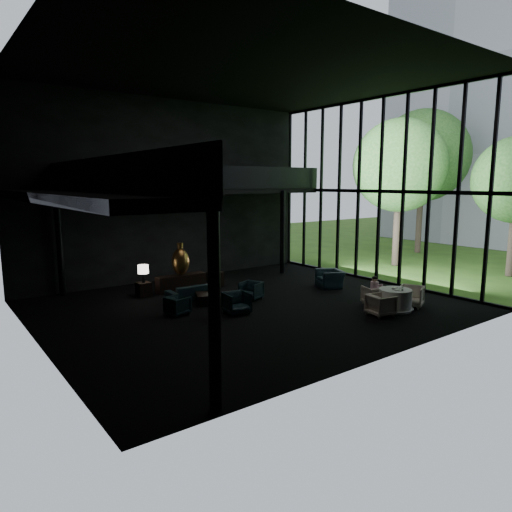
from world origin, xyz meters
TOP-DOWN VIEW (x-y plane):
  - floor at (0.00, 0.00)m, footprint 14.00×12.00m
  - ceiling at (0.00, 0.00)m, footprint 14.00×12.00m
  - wall_back at (0.00, 6.00)m, footprint 14.00×0.04m
  - wall_front at (0.00, -6.00)m, footprint 14.00×0.04m
  - wall_left at (-7.00, 0.00)m, footprint 0.04×12.00m
  - curtain_wall at (6.95, 0.00)m, footprint 0.20×12.00m
  - mezzanine_left at (-6.00, 0.00)m, footprint 2.00×12.00m
  - mezzanine_back at (1.00, 5.00)m, footprint 12.00×2.00m
  - railing_left at (-5.00, 0.00)m, footprint 0.06×12.00m
  - railing_back at (1.00, 4.00)m, footprint 12.00×0.06m
  - column_sw at (-5.00, -5.70)m, footprint 0.24×0.24m
  - column_nw at (-5.00, 5.70)m, footprint 0.24×0.24m
  - column_ne at (4.80, 4.00)m, footprint 0.24×0.24m
  - tree_near at (11.00, 2.00)m, footprint 4.80×4.80m
  - tree_far at (16.00, 4.00)m, footprint 5.60×5.60m
  - console at (-0.92, 3.59)m, footprint 2.08×0.47m
  - bronze_urn at (-0.92, 3.59)m, footprint 0.70×0.70m
  - side_table_left at (-2.52, 3.64)m, footprint 0.50×0.50m
  - table_lamp_left at (-2.52, 3.60)m, footprint 0.41×0.41m
  - side_table_right at (0.68, 3.53)m, footprint 0.56×0.56m
  - table_lamp_right at (0.68, 3.67)m, footprint 0.45×0.45m
  - sofa at (-1.21, 2.16)m, footprint 1.79×0.58m
  - lounge_armchair_west at (-2.61, 0.59)m, footprint 0.69×0.72m
  - lounge_armchair_east at (0.55, 0.75)m, footprint 0.86×0.89m
  - lounge_armchair_south at (-0.95, -0.49)m, footprint 0.91×0.86m
  - window_armchair at (4.44, 0.42)m, footprint 1.14×1.35m
  - coffee_table at (-1.07, 1.18)m, footprint 1.13×1.13m
  - dining_table at (3.65, -3.44)m, footprint 1.26×1.26m
  - dining_chair_north at (3.68, -2.55)m, footprint 0.91×0.88m
  - dining_chair_east at (4.53, -3.47)m, footprint 1.07×1.09m
  - dining_chair_west at (2.77, -3.53)m, footprint 0.85×0.89m
  - child at (3.65, -2.54)m, footprint 0.29×0.29m
  - plate_a at (3.58, -3.58)m, footprint 0.27×0.27m
  - plate_b at (3.83, -3.30)m, footprint 0.20×0.20m
  - saucer at (3.91, -3.47)m, footprint 0.17×0.17m
  - coffee_cup at (3.96, -3.50)m, footprint 0.07×0.07m
  - cereal_bowl at (3.57, -3.41)m, footprint 0.15×0.15m
  - cream_pot at (3.63, -3.73)m, footprint 0.08×0.08m

SIDE VIEW (x-z plane):
  - floor at x=0.00m, z-range -0.01..0.01m
  - coffee_table at x=-1.07m, z-range 0.00..0.38m
  - side_table_left at x=-2.52m, z-range 0.00..0.55m
  - side_table_right at x=0.68m, z-range 0.00..0.62m
  - lounge_armchair_west at x=-2.61m, z-range 0.00..0.62m
  - dining_table at x=3.65m, z-range -0.05..0.70m
  - console at x=-0.92m, z-range 0.00..0.66m
  - sofa at x=-1.21m, z-range 0.00..0.69m
  - lounge_armchair_east at x=0.55m, z-range 0.00..0.72m
  - dining_chair_north at x=3.68m, z-range 0.00..0.74m
  - dining_chair_west at x=2.77m, z-range 0.00..0.80m
  - lounge_armchair_south at x=-0.95m, z-range 0.00..0.84m
  - dining_chair_east at x=4.53m, z-range 0.00..0.87m
  - window_armchair at x=4.44m, z-range 0.00..1.01m
  - child at x=3.65m, z-range 0.45..1.06m
  - saucer at x=3.91m, z-range 0.75..0.76m
  - plate_b at x=3.83m, z-range 0.75..0.76m
  - plate_a at x=3.58m, z-range 0.75..0.77m
  - cereal_bowl at x=3.57m, z-range 0.75..0.82m
  - coffee_cup at x=3.96m, z-range 0.76..0.82m
  - cream_pot at x=3.63m, z-range 0.75..0.83m
  - table_lamp_left at x=-2.52m, z-range 0.70..1.39m
  - table_lamp_right at x=0.68m, z-range 0.78..1.53m
  - bronze_urn at x=-0.92m, z-range 0.57..1.88m
  - column_sw at x=-5.00m, z-range 0.00..4.00m
  - column_nw at x=-5.00m, z-range 0.00..4.00m
  - column_ne at x=4.80m, z-range 0.00..4.00m
  - wall_back at x=0.00m, z-range 0.00..8.00m
  - wall_front at x=0.00m, z-range 0.00..8.00m
  - wall_left at x=-7.00m, z-range 0.00..8.00m
  - curtain_wall at x=6.95m, z-range 0.00..8.00m
  - mezzanine_left at x=-6.00m, z-range 3.88..4.12m
  - mezzanine_back at x=1.00m, z-range 3.88..4.12m
  - railing_left at x=-5.00m, z-range 4.10..5.10m
  - railing_back at x=1.00m, z-range 4.10..5.10m
  - tree_near at x=11.00m, z-range 1.41..9.06m
  - tree_far at x=16.00m, z-range 1.59..10.39m
  - ceiling at x=0.00m, z-range 7.99..8.01m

